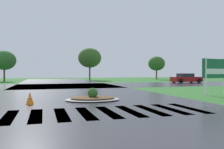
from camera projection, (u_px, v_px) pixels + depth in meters
name	position (u px, v px, depth m)	size (l,w,h in m)	color
asphalt_roadway	(85.00, 98.00, 14.50)	(11.43, 80.00, 0.01)	#2B2B30
asphalt_cross_road	(66.00, 86.00, 26.83)	(90.00, 10.28, 0.01)	#2B2B30
crosswalk_stripes	(108.00, 112.00, 9.26)	(7.65, 2.96, 0.01)	white
estate_billboard	(215.00, 70.00, 16.42)	(2.52, 0.69, 2.53)	white
median_island	(93.00, 98.00, 13.09)	(3.01, 2.33, 0.68)	#9E9B93
car_silver_hatch	(186.00, 78.00, 34.42)	(4.44, 2.08, 1.36)	maroon
traffic_cone	(30.00, 98.00, 11.46)	(0.38, 0.38, 0.60)	orange
background_treeline	(59.00, 60.00, 44.07)	(48.28, 6.01, 6.25)	#4C3823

